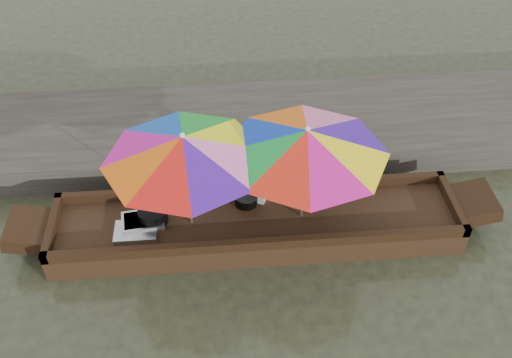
{
  "coord_description": "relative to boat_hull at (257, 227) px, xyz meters",
  "views": [
    {
      "loc": [
        -0.48,
        -5.55,
        6.08
      ],
      "look_at": [
        0.0,
        0.1,
        1.0
      ],
      "focal_mm": 40.0,
      "sensor_mm": 36.0,
      "label": 1
    }
  ],
  "objects": [
    {
      "name": "charcoal_grill",
      "position": [
        -0.12,
        0.31,
        0.25
      ],
      "size": [
        0.32,
        0.32,
        0.15
      ],
      "primitive_type": "cylinder",
      "color": "black",
      "rests_on": "boat_hull"
    },
    {
      "name": "cooking_pot",
      "position": [
        -1.43,
        0.07,
        0.28
      ],
      "size": [
        0.4,
        0.4,
        0.21
      ],
      "primitive_type": "cylinder",
      "color": "black",
      "rests_on": "boat_hull"
    },
    {
      "name": "vendor",
      "position": [
        0.83,
        0.28,
        0.68
      ],
      "size": [
        0.56,
        0.45,
        1.0
      ],
      "primitive_type": "imported",
      "rotation": [
        0.0,
        0.0,
        3.44
      ],
      "color": "#4A3E38",
      "rests_on": "boat_hull"
    },
    {
      "name": "water",
      "position": [
        0.0,
        0.0,
        -0.17
      ],
      "size": [
        80.0,
        80.0,
        0.0
      ],
      "primitive_type": "plane",
      "color": "#292C1F",
      "rests_on": "ground"
    },
    {
      "name": "umbrella_bow",
      "position": [
        -0.91,
        0.0,
        0.95
      ],
      "size": [
        2.28,
        2.28,
        1.55
      ],
      "primitive_type": null,
      "rotation": [
        0.0,
        0.0,
        0.09
      ],
      "color": "#FFF614",
      "rests_on": "boat_hull"
    },
    {
      "name": "tray_crayfish",
      "position": [
        -1.57,
        0.03,
        0.22
      ],
      "size": [
        0.62,
        0.46,
        0.09
      ],
      "primitive_type": "cube",
      "rotation": [
        0.0,
        0.0,
        0.12
      ],
      "color": "silver",
      "rests_on": "boat_hull"
    },
    {
      "name": "dock",
      "position": [
        0.0,
        2.2,
        0.08
      ],
      "size": [
        22.0,
        2.2,
        0.5
      ],
      "primitive_type": "cube",
      "color": "#2D2B26",
      "rests_on": "ground"
    },
    {
      "name": "tray_scallop",
      "position": [
        -1.66,
        -0.13,
        0.21
      ],
      "size": [
        0.58,
        0.4,
        0.06
      ],
      "primitive_type": "cube",
      "rotation": [
        0.0,
        0.0,
        -0.01
      ],
      "color": "silver",
      "rests_on": "boat_hull"
    },
    {
      "name": "umbrella_stern",
      "position": [
        0.63,
        0.0,
        0.95
      ],
      "size": [
        2.35,
        2.35,
        1.55
      ],
      "primitive_type": null,
      "rotation": [
        0.0,
        0.0,
        -0.1
      ],
      "color": "#3D14A5",
      "rests_on": "boat_hull"
    },
    {
      "name": "supply_bag",
      "position": [
        0.04,
        0.42,
        0.3
      ],
      "size": [
        0.34,
        0.31,
        0.26
      ],
      "primitive_type": "cube",
      "rotation": [
        0.0,
        0.0,
        -0.41
      ],
      "color": "silver",
      "rests_on": "boat_hull"
    },
    {
      "name": "boat_hull",
      "position": [
        0.0,
        0.0,
        0.0
      ],
      "size": [
        5.69,
        1.2,
        0.35
      ],
      "primitive_type": "cube",
      "color": "black",
      "rests_on": "water"
    }
  ]
}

